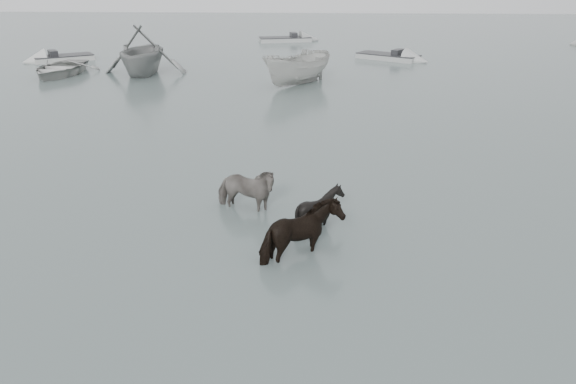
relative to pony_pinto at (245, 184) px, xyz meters
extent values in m
plane|color=#4C5B57|center=(1.31, -2.86, -0.76)|extent=(140.00, 140.00, 0.00)
imported|color=black|center=(0.00, 0.00, 0.00)|extent=(1.95, 1.30, 1.51)
imported|color=black|center=(1.59, -2.53, 0.06)|extent=(1.97, 2.07, 1.63)
imported|color=black|center=(1.96, -0.80, -0.14)|extent=(1.28, 1.18, 1.24)
imported|color=#B3B2AE|center=(-13.51, 19.23, -0.24)|extent=(3.76, 5.14, 1.04)
imported|color=gray|center=(-8.56, 19.73, 0.76)|extent=(5.17, 5.93, 3.03)
imported|color=#BBBBB6|center=(0.76, 17.01, 0.21)|extent=(4.59, 5.12, 1.94)
camera|label=1|loc=(1.85, -13.62, 5.31)|focal=35.00mm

